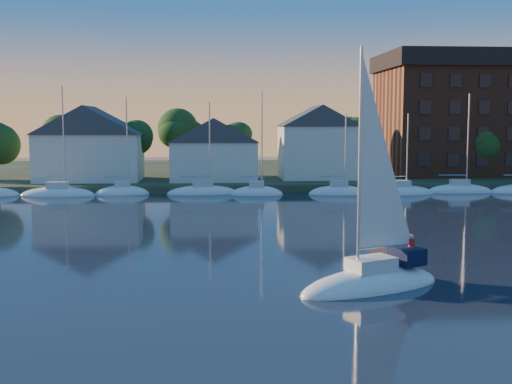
{
  "coord_description": "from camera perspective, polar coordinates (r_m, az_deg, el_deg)",
  "views": [
    {
      "loc": [
        -6.41,
        -26.57,
        8.71
      ],
      "look_at": [
        -2.95,
        22.0,
        3.3
      ],
      "focal_mm": 45.0,
      "sensor_mm": 36.0,
      "label": 1
    }
  ],
  "objects": [
    {
      "name": "ground",
      "position": [
        28.69,
        9.22,
        -11.41
      ],
      "size": [
        260.0,
        260.0,
        0.0
      ],
      "primitive_type": "plane",
      "color": "black",
      "rests_on": "ground"
    },
    {
      "name": "tree_line",
      "position": [
        89.98,
        1.3,
        5.36
      ],
      "size": [
        93.4,
        5.4,
        8.9
      ],
      "color": "#322417",
      "rests_on": "shoreline_land"
    },
    {
      "name": "condo_block",
      "position": [
        100.05,
        19.89,
        6.59
      ],
      "size": [
        31.0,
        17.0,
        17.4
      ],
      "color": "brown",
      "rests_on": "shoreline_land"
    },
    {
      "name": "clubhouse_west",
      "position": [
        86.04,
        -14.55,
        4.29
      ],
      "size": [
        13.65,
        9.45,
        9.64
      ],
      "color": "silver",
      "rests_on": "shoreline_land"
    },
    {
      "name": "shoreline_land",
      "position": [
        102.14,
        -0.46,
        1.45
      ],
      "size": [
        160.0,
        50.0,
        2.0
      ],
      "primitive_type": "cube",
      "color": "#2C3820",
      "rests_on": "ground"
    },
    {
      "name": "wooden_dock",
      "position": [
        79.31,
        0.59,
        0.04
      ],
      "size": [
        120.0,
        3.0,
        1.0
      ],
      "primitive_type": "cube",
      "color": "brown",
      "rests_on": "ground"
    },
    {
      "name": "clubhouse_east",
      "position": [
        86.82,
        5.5,
        4.52
      ],
      "size": [
        10.5,
        8.4,
        9.8
      ],
      "color": "silver",
      "rests_on": "shoreline_land"
    },
    {
      "name": "hero_sailboat",
      "position": [
        34.33,
        10.36,
        -7.47
      ],
      "size": [
        8.96,
        6.02,
        13.48
      ],
      "rotation": [
        0.0,
        0.0,
        3.56
      ],
      "color": "white",
      "rests_on": "ground"
    },
    {
      "name": "moored_fleet",
      "position": [
        76.33,
        0.77,
        -0.14
      ],
      "size": [
        87.5,
        2.4,
        12.05
      ],
      "color": "white",
      "rests_on": "ground"
    },
    {
      "name": "clubhouse_centre",
      "position": [
        83.65,
        -3.8,
        3.88
      ],
      "size": [
        11.55,
        8.4,
        8.08
      ],
      "color": "silver",
      "rests_on": "shoreline_land"
    }
  ]
}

